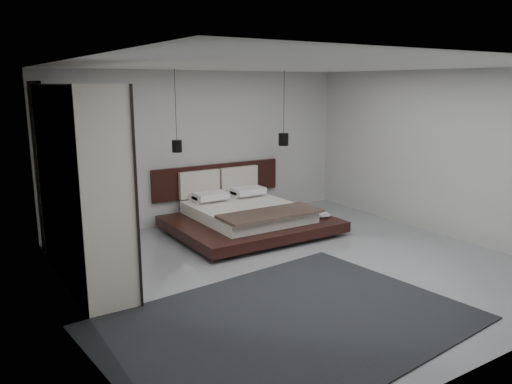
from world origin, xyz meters
TOP-DOWN VIEW (x-y plane):
  - floor at (0.00, 0.00)m, footprint 6.00×6.00m
  - ceiling at (0.00, 0.00)m, footprint 6.00×6.00m
  - wall_back at (0.00, 3.00)m, footprint 6.00×0.00m
  - wall_front at (0.00, -3.00)m, footprint 6.00×0.00m
  - wall_left at (-3.00, 0.00)m, footprint 0.00×6.00m
  - wall_right at (3.00, 0.00)m, footprint 0.00×6.00m
  - lattice_screen at (-2.95, 2.45)m, footprint 0.05×0.90m
  - bed at (0.27, 1.91)m, footprint 2.67×2.35m
  - book_lower at (1.36, 1.27)m, footprint 0.23×0.31m
  - book_upper at (1.34, 1.24)m, footprint 0.33×0.35m
  - pendant_left at (-0.83, 2.32)m, footprint 0.17×0.17m
  - pendant_right at (1.36, 2.32)m, footprint 0.19×0.19m
  - wardrobe at (-2.70, 1.17)m, footprint 0.62×2.61m
  - rug at (-1.20, -1.35)m, footprint 4.18×3.17m

SIDE VIEW (x-z plane):
  - floor at x=0.00m, z-range 0.00..0.00m
  - rug at x=-1.20m, z-range 0.00..0.02m
  - book_lower at x=1.36m, z-range 0.25..0.28m
  - bed at x=0.27m, z-range -0.25..0.81m
  - book_upper at x=1.34m, z-range 0.28..0.30m
  - wardrobe at x=-2.70m, z-range 0.00..2.56m
  - lattice_screen at x=-2.95m, z-range 0.00..2.60m
  - wall_back at x=0.00m, z-range -1.60..4.40m
  - wall_front at x=0.00m, z-range -1.60..4.40m
  - wall_left at x=-3.00m, z-range -1.60..4.40m
  - wall_right at x=3.00m, z-range -1.60..4.40m
  - pendant_right at x=1.36m, z-range 0.83..2.22m
  - pendant_left at x=-0.83m, z-range 0.86..2.23m
  - ceiling at x=0.00m, z-range 2.80..2.80m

